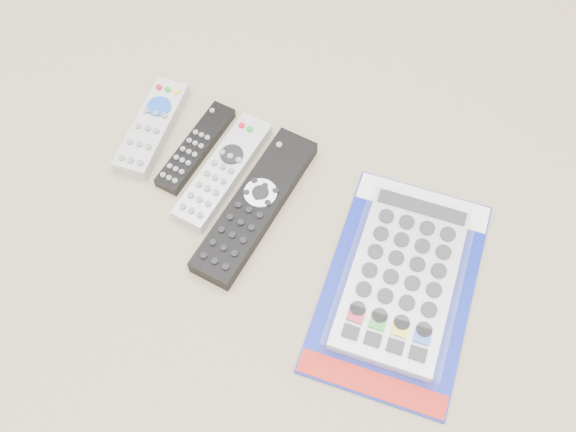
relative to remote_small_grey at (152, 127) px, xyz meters
The scene contains 5 objects.
remote_small_grey is the anchor object (origin of this frame).
remote_slim_black 0.07m from the remote_small_grey, ahead, with size 0.04×0.16×0.02m.
remote_silver_dvd 0.13m from the remote_small_grey, ahead, with size 0.05×0.19×0.02m.
remote_large_black 0.20m from the remote_small_grey, 11.67° to the right, with size 0.06×0.25×0.03m.
jumbo_remote_packaged 0.42m from the remote_small_grey, ahead, with size 0.23×0.33×0.04m.
Camera 1 is at (0.25, -0.37, 0.77)m, focal length 40.00 mm.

